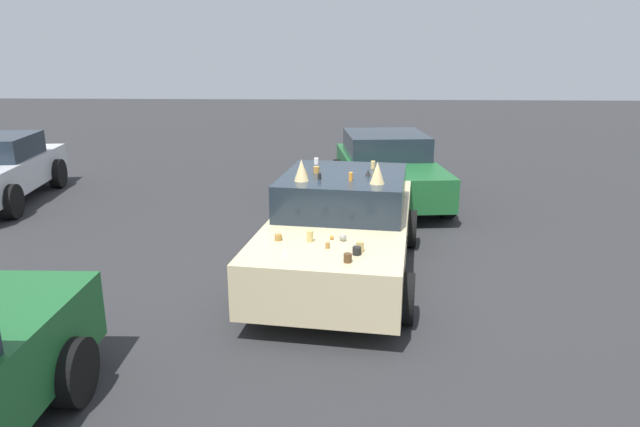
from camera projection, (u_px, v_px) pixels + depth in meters
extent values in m
plane|color=#2D2D30|center=(341.00, 274.00, 8.16)|extent=(60.00, 60.00, 0.00)
cube|color=beige|center=(341.00, 235.00, 8.00)|extent=(4.61, 2.39, 0.65)
cube|color=#1E2833|center=(344.00, 191.00, 8.06)|extent=(2.12, 1.93, 0.51)
cylinder|color=black|center=(405.00, 298.00, 6.63)|extent=(0.63, 0.30, 0.61)
cylinder|color=black|center=(250.00, 287.00, 6.93)|extent=(0.63, 0.30, 0.61)
cylinder|color=black|center=(410.00, 229.00, 9.22)|extent=(0.63, 0.30, 0.61)
cylinder|color=black|center=(297.00, 223.00, 9.52)|extent=(0.63, 0.30, 0.61)
ellipsoid|color=black|center=(262.00, 263.00, 7.38)|extent=(0.16, 0.04, 0.12)
ellipsoid|color=black|center=(407.00, 240.00, 7.91)|extent=(0.20, 0.05, 0.10)
ellipsoid|color=black|center=(405.00, 272.00, 7.15)|extent=(0.15, 0.04, 0.11)
ellipsoid|color=black|center=(409.00, 212.00, 9.28)|extent=(0.11, 0.03, 0.13)
ellipsoid|color=black|center=(408.00, 221.00, 8.47)|extent=(0.17, 0.04, 0.11)
ellipsoid|color=black|center=(251.00, 253.00, 6.84)|extent=(0.12, 0.04, 0.13)
ellipsoid|color=black|center=(266.00, 241.00, 7.55)|extent=(0.19, 0.04, 0.14)
ellipsoid|color=black|center=(255.00, 270.00, 7.07)|extent=(0.13, 0.04, 0.11)
ellipsoid|color=black|center=(287.00, 224.00, 8.76)|extent=(0.17, 0.04, 0.15)
ellipsoid|color=black|center=(409.00, 218.00, 8.68)|extent=(0.20, 0.04, 0.13)
cylinder|color=black|center=(357.00, 251.00, 6.28)|extent=(0.10, 0.10, 0.09)
cylinder|color=#A87A38|center=(278.00, 237.00, 6.75)|extent=(0.09, 0.09, 0.08)
cylinder|color=#A87A38|center=(328.00, 245.00, 6.48)|extent=(0.07, 0.07, 0.07)
sphere|color=orange|center=(332.00, 237.00, 6.79)|extent=(0.05, 0.05, 0.05)
cylinder|color=tan|center=(310.00, 236.00, 6.70)|extent=(0.10, 0.10, 0.13)
sphere|color=gray|center=(357.00, 246.00, 6.45)|extent=(0.08, 0.08, 0.08)
cylinder|color=tan|center=(360.00, 247.00, 6.37)|extent=(0.10, 0.10, 0.12)
cylinder|color=#51381E|center=(348.00, 258.00, 6.05)|extent=(0.13, 0.13, 0.10)
sphere|color=gray|center=(343.00, 237.00, 6.74)|extent=(0.09, 0.09, 0.09)
cone|color=silver|center=(286.00, 251.00, 6.30)|extent=(0.07, 0.07, 0.07)
cylinder|color=black|center=(320.00, 176.00, 7.65)|extent=(0.05, 0.05, 0.09)
cylinder|color=tan|center=(373.00, 165.00, 8.34)|extent=(0.09, 0.09, 0.11)
cylinder|color=silver|center=(316.00, 161.00, 8.68)|extent=(0.10, 0.10, 0.09)
cone|color=#A87A38|center=(305.00, 172.00, 7.85)|extent=(0.09, 0.09, 0.11)
cone|color=orange|center=(305.00, 176.00, 7.65)|extent=(0.11, 0.11, 0.09)
cylinder|color=#A87A38|center=(316.00, 170.00, 8.03)|extent=(0.12, 0.12, 0.10)
cone|color=black|center=(368.00, 173.00, 7.85)|extent=(0.11, 0.11, 0.10)
cylinder|color=orange|center=(351.00, 177.00, 7.56)|extent=(0.07, 0.07, 0.12)
cone|color=#D8BC7F|center=(377.00, 173.00, 7.37)|extent=(0.19, 0.19, 0.29)
cone|color=#D8BC7F|center=(301.00, 170.00, 7.53)|extent=(0.19, 0.19, 0.29)
cylinder|color=black|center=(74.00, 372.00, 5.09)|extent=(0.63, 0.23, 0.63)
cube|color=#1E602D|center=(388.00, 174.00, 11.93)|extent=(4.35, 2.22, 0.63)
cube|color=#1E2833|center=(386.00, 144.00, 12.16)|extent=(2.00, 1.83, 0.49)
cylinder|color=black|center=(447.00, 201.00, 10.82)|extent=(0.69, 0.29, 0.67)
cylinder|color=black|center=(352.00, 202.00, 10.70)|extent=(0.69, 0.29, 0.67)
cylinder|color=black|center=(416.00, 172.00, 13.30)|extent=(0.69, 0.29, 0.67)
cylinder|color=black|center=(339.00, 174.00, 13.19)|extent=(0.69, 0.29, 0.67)
cylinder|color=black|center=(12.00, 202.00, 10.74)|extent=(0.69, 0.31, 0.67)
cylinder|color=black|center=(58.00, 174.00, 13.19)|extent=(0.69, 0.31, 0.67)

